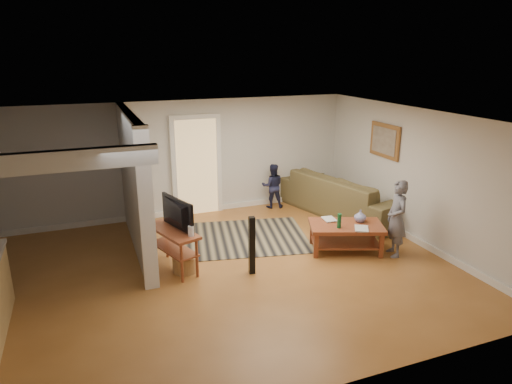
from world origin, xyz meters
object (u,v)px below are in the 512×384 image
sofa (343,213)px  child (393,255)px  speaker_left (252,245)px  toddler (272,207)px  tv_console (174,233)px  toy_basket (185,263)px  coffee_table (347,230)px  speaker_right (148,221)px

sofa → child: size_ratio=2.18×
speaker_left → toddler: size_ratio=0.95×
speaker_left → child: bearing=2.1°
tv_console → toy_basket: size_ratio=2.89×
coffee_table → toy_basket: coffee_table is taller
speaker_right → toy_basket: speaker_right is taller
sofa → speaker_right: 4.35m
tv_console → toddler: tv_console is taller
child → toddler: (-1.00, 3.16, 0.00)m
toddler → speaker_left: bearing=77.8°
toddler → coffee_table: bearing=113.2°
sofa → speaker_right: size_ratio=2.87×
toddler → toy_basket: bearing=59.9°
speaker_left → speaker_right: 2.13m
sofa → speaker_right: speaker_right is taller
sofa → tv_console: tv_console is taller
sofa → coffee_table: bearing=134.4°
child → coffee_table: bearing=-110.3°
speaker_right → toddler: speaker_right is taller
tv_console → child: 3.89m
sofa → speaker_left: 3.52m
tv_console → speaker_right: (-0.26, 1.00, -0.11)m
speaker_left → toddler: (1.60, 2.90, -0.49)m
sofa → toddler: toddler is taller
speaker_right → speaker_left: bearing=-50.3°
speaker_left → toddler: bearing=68.8°
speaker_left → coffee_table: bearing=14.2°
toy_basket → speaker_left: bearing=-24.7°
tv_console → child: tv_console is taller
toy_basket → coffee_table: bearing=-4.8°
speaker_left → child: speaker_left is taller
child → toddler: bearing=-148.4°
speaker_right → toy_basket: bearing=-72.1°
toy_basket → toddler: (2.60, 2.44, -0.15)m
sofa → speaker_right: (-4.30, -0.34, 0.52)m
coffee_table → speaker_left: bearing=-173.5°
sofa → tv_console: 4.30m
coffee_table → speaker_right: (-3.31, 1.38, 0.13)m
coffee_table → speaker_right: speaker_right is taller
speaker_right → child: bearing=-26.3°
sofa → toddler: size_ratio=2.91×
speaker_left → tv_console: bearing=160.0°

